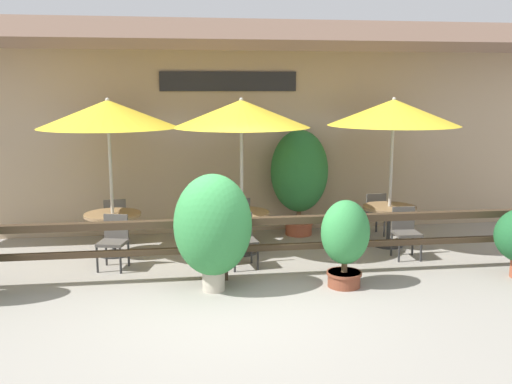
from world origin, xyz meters
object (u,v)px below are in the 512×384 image
(dining_table_near, at_px, (113,222))
(patio_umbrella_far, at_px, (394,113))
(chair_far_wallside, at_px, (373,211))
(chair_far_streetside, at_px, (405,230))
(chair_near_wallside, at_px, (115,218))
(dining_table_middle, at_px, (242,220))
(chair_middle_wallside, at_px, (240,216))
(chair_middle_streetside, at_px, (242,237))
(patio_umbrella_middle, at_px, (241,114))
(chair_near_streetside, at_px, (114,239))
(potted_plant_entrance_palm, at_px, (299,174))
(potted_plant_corner_fern, at_px, (213,226))
(potted_plant_tall_tropical, at_px, (345,238))
(dining_table_far, at_px, (389,214))
(patio_umbrella_near, at_px, (108,114))

(dining_table_near, xyz_separation_m, patio_umbrella_far, (4.96, -0.10, 1.85))
(chair_far_wallside, bearing_deg, chair_far_streetside, 88.05)
(chair_near_wallside, distance_m, dining_table_middle, 2.46)
(chair_middle_wallside, height_order, chair_far_wallside, same)
(chair_middle_streetside, relative_size, chair_far_wallside, 1.00)
(chair_far_streetside, bearing_deg, patio_umbrella_middle, 168.24)
(chair_near_wallside, height_order, chair_middle_streetside, same)
(chair_near_streetside, xyz_separation_m, chair_near_wallside, (-0.12, 1.52, 0.00))
(chair_middle_streetside, bearing_deg, patio_umbrella_far, 9.12)
(chair_near_wallside, bearing_deg, potted_plant_entrance_palm, 177.77)
(potted_plant_corner_fern, height_order, potted_plant_tall_tropical, potted_plant_corner_fern)
(chair_middle_streetside, xyz_separation_m, chair_far_wallside, (2.78, 1.60, 0.00))
(patio_umbrella_far, bearing_deg, patio_umbrella_middle, -178.21)
(potted_plant_entrance_palm, bearing_deg, dining_table_near, -164.90)
(chair_near_streetside, relative_size, chair_near_wallside, 1.00)
(chair_near_streetside, height_order, chair_middle_streetside, same)
(chair_far_streetside, relative_size, potted_plant_entrance_palm, 0.42)
(patio_umbrella_far, distance_m, chair_far_wallside, 2.10)
(chair_far_wallside, height_order, potted_plant_corner_fern, potted_plant_corner_fern)
(dining_table_near, height_order, chair_middle_wallside, chair_middle_wallside)
(dining_table_near, bearing_deg, patio_umbrella_middle, -4.84)
(chair_far_wallside, bearing_deg, chair_middle_streetside, 26.32)
(chair_near_streetside, distance_m, dining_table_far, 4.91)
(patio_umbrella_middle, bearing_deg, patio_umbrella_far, 1.79)
(chair_far_wallside, xyz_separation_m, potted_plant_tall_tropical, (-1.41, -2.76, 0.24))
(patio_umbrella_near, distance_m, potted_plant_corner_fern, 2.98)
(chair_middle_streetside, xyz_separation_m, patio_umbrella_far, (2.81, 0.85, 1.96))
(chair_far_streetside, bearing_deg, dining_table_far, 92.45)
(dining_table_middle, xyz_separation_m, chair_middle_streetside, (-0.08, -0.77, -0.11))
(dining_table_far, distance_m, potted_plant_tall_tropical, 2.48)
(patio_umbrella_middle, xyz_separation_m, potted_plant_tall_tropical, (1.29, -1.93, -1.71))
(patio_umbrella_near, xyz_separation_m, dining_table_far, (4.96, -0.10, -1.85))
(patio_umbrella_far, relative_size, chair_far_streetside, 3.14)
(chair_middle_streetside, distance_m, patio_umbrella_far, 3.53)
(potted_plant_tall_tropical, bearing_deg, patio_umbrella_far, 54.34)
(chair_near_wallside, bearing_deg, potted_plant_corner_fern, 115.43)
(chair_near_wallside, relative_size, dining_table_far, 0.89)
(patio_umbrella_near, xyz_separation_m, dining_table_middle, (2.23, -0.19, -1.85))
(chair_near_streetside, height_order, chair_far_streetside, same)
(patio_umbrella_near, height_order, patio_umbrella_far, same)
(dining_table_far, bearing_deg, potted_plant_entrance_palm, 144.44)
(dining_table_near, height_order, potted_plant_entrance_palm, potted_plant_entrance_palm)
(chair_middle_streetside, height_order, chair_far_wallside, same)
(patio_umbrella_near, distance_m, chair_near_wallside, 2.10)
(chair_near_streetside, height_order, potted_plant_tall_tropical, potted_plant_tall_tropical)
(dining_table_far, bearing_deg, patio_umbrella_near, 178.81)
(chair_near_wallside, relative_size, patio_umbrella_middle, 0.32)
(chair_near_wallside, xyz_separation_m, chair_middle_wallside, (2.32, -0.18, 0.00))
(chair_near_wallside, xyz_separation_m, potted_plant_tall_tropical, (3.55, -2.87, 0.24))
(chair_middle_streetside, height_order, chair_middle_wallside, same)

